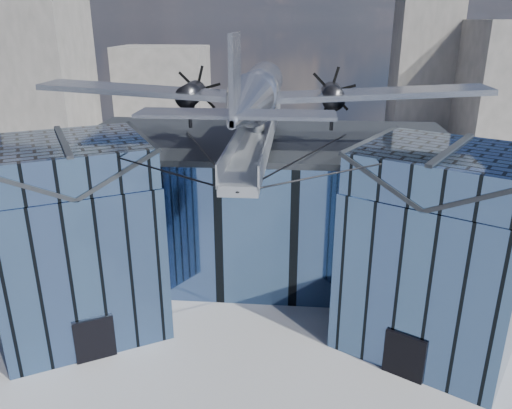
{
  "coord_description": "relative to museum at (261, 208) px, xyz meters",
  "views": [
    {
      "loc": [
        2.58,
        -27.07,
        18.09
      ],
      "look_at": [
        0.0,
        2.0,
        7.2
      ],
      "focal_mm": 35.0,
      "sensor_mm": 36.0,
      "label": 1
    }
  ],
  "objects": [
    {
      "name": "ground_plane",
      "position": [
        -0.0,
        -5.82,
        -5.54
      ],
      "size": [
        120.0,
        120.0,
        0.0
      ],
      "primitive_type": "plane",
      "color": "gray"
    },
    {
      "name": "bg_towers",
      "position": [
        1.45,
        44.67,
        4.47
      ],
      "size": [
        77.0,
        24.5,
        26.0
      ],
      "color": "slate",
      "rests_on": "ground"
    },
    {
      "name": "museum",
      "position": [
        0.0,
        0.0,
        0.0
      ],
      "size": [
        32.88,
        24.5,
        17.6
      ],
      "color": "#425E86",
      "rests_on": "ground"
    }
  ]
}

